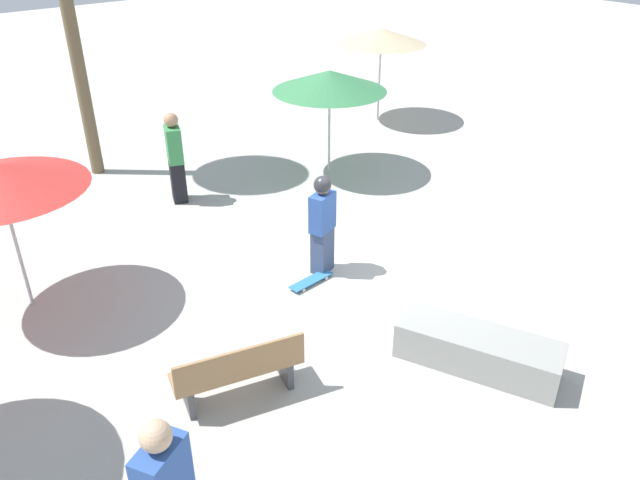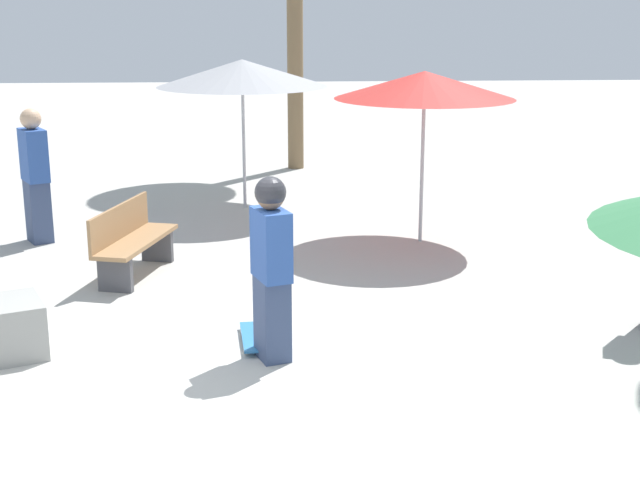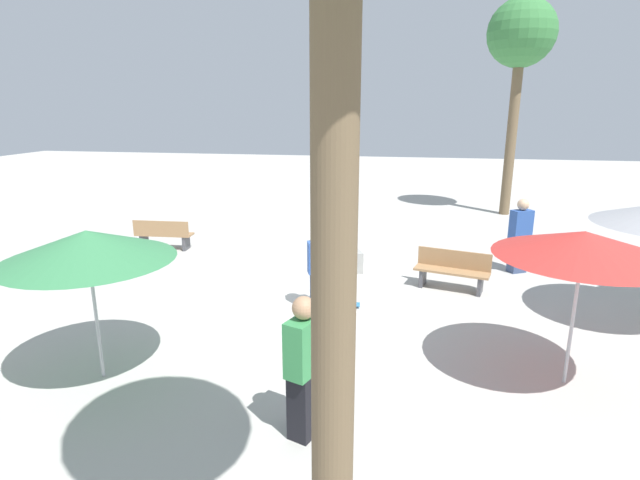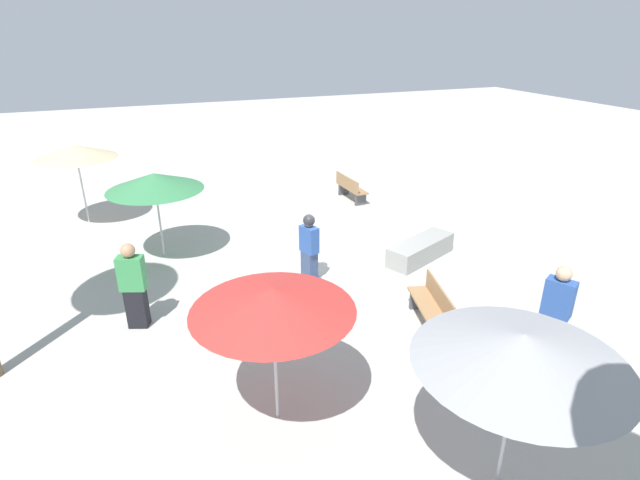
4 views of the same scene
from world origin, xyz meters
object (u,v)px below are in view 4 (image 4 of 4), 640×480
at_px(skater_main, 309,246).
at_px(shade_umbrella_grey, 522,349).
at_px(concrete_ledge, 420,250).
at_px(bench_near, 351,188).
at_px(shade_umbrella_tan, 75,152).
at_px(shade_umbrella_green, 154,182).
at_px(bystander_far, 134,286).
at_px(bystander_watching, 556,312).
at_px(skateboard, 323,284).
at_px(bench_far, 432,306).
at_px(shade_umbrella_red, 273,299).

xyz_separation_m(skater_main, shade_umbrella_grey, (-6.23, -0.38, 1.20)).
distance_m(concrete_ledge, shade_umbrella_grey, 7.11).
height_order(skater_main, bench_near, skater_main).
bearing_deg(shade_umbrella_tan, shade_umbrella_green, -150.18).
bearing_deg(bystander_far, bystander_watching, -7.74).
height_order(shade_umbrella_tan, shade_umbrella_grey, shade_umbrella_tan).
height_order(skateboard, bench_near, bench_near).
relative_size(skateboard, shade_umbrella_tan, 0.34).
bearing_deg(bench_far, concrete_ledge, -13.08).
relative_size(shade_umbrella_red, shade_umbrella_grey, 0.91).
xyz_separation_m(bench_far, shade_umbrella_grey, (-3.57, 1.25, 1.68)).
bearing_deg(skateboard, bystander_far, -92.63).
xyz_separation_m(shade_umbrella_green, shade_umbrella_grey, (-8.97, -3.47, 0.07)).
relative_size(skateboard, shade_umbrella_grey, 0.31).
distance_m(shade_umbrella_red, bystander_watching, 5.31).
height_order(shade_umbrella_tan, bystander_watching, shade_umbrella_tan).
bearing_deg(bystander_far, bench_far, -0.50).
relative_size(bench_far, shade_umbrella_red, 0.70).
bearing_deg(skater_main, shade_umbrella_tan, -159.92).
bearing_deg(bystander_watching, bystander_far, -146.68).
relative_size(skater_main, shade_umbrella_green, 0.70).
relative_size(shade_umbrella_grey, bystander_watching, 1.45).
distance_m(skater_main, shade_umbrella_tan, 7.99).
bearing_deg(shade_umbrella_tan, bystander_far, -170.42).
height_order(skateboard, concrete_ledge, concrete_ledge).
height_order(concrete_ledge, bystander_watching, bystander_watching).
xyz_separation_m(shade_umbrella_red, bystander_far, (3.50, 1.85, -1.20)).
xyz_separation_m(skateboard, shade_umbrella_tan, (6.47, 5.20, 2.16)).
relative_size(bench_far, shade_umbrella_tan, 0.69).
relative_size(skateboard, shade_umbrella_red, 0.34).
bearing_deg(bystander_far, shade_umbrella_red, -41.49).
height_order(skateboard, shade_umbrella_red, shade_umbrella_red).
bearing_deg(skater_main, bystander_watching, 16.51).
relative_size(concrete_ledge, shade_umbrella_green, 0.91).
height_order(skateboard, bench_far, bench_far).
bearing_deg(bystander_watching, shade_umbrella_red, -121.53).
height_order(shade_umbrella_green, shade_umbrella_grey, shade_umbrella_grey).
bearing_deg(shade_umbrella_green, shade_umbrella_tan, 29.82).
bearing_deg(shade_umbrella_grey, shade_umbrella_green, 21.17).
relative_size(bench_near, shade_umbrella_tan, 0.67).
relative_size(bench_far, shade_umbrella_green, 0.69).
bearing_deg(shade_umbrella_red, skateboard, -31.55).
xyz_separation_m(bench_near, bystander_watching, (-9.39, 0.30, 0.48)).
xyz_separation_m(concrete_ledge, shade_umbrella_grey, (-6.30, 2.73, 1.85)).
height_order(bench_far, bystander_far, bystander_far).
bearing_deg(bystander_watching, bench_far, -166.33).
relative_size(shade_umbrella_tan, bystander_watching, 1.34).
height_order(skater_main, skateboard, skater_main).
bearing_deg(bench_near, concrete_ledge, -6.30).
distance_m(shade_umbrella_tan, shade_umbrella_grey, 13.45).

